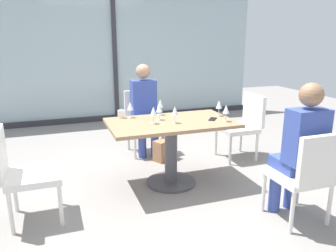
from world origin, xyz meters
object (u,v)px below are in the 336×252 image
Objects in this scene: dining_table_main at (171,138)px; wine_glass_4 at (175,111)px; chair_front_right at (307,172)px; chair_side_end at (21,170)px; wine_glass_6 at (160,104)px; person_front_right at (300,146)px; wine_glass_2 at (159,108)px; wine_glass_3 at (226,110)px; wine_glass_0 at (153,112)px; coffee_cup at (121,114)px; cell_phone_on_table at (213,119)px; chair_far_right at (243,122)px; wine_glass_1 at (130,106)px; person_near_window at (145,105)px; wine_glass_5 at (219,105)px; handbag_0 at (164,150)px; chair_near_window at (143,118)px.

dining_table_main is 0.33m from wine_glass_4.
chair_side_end is (-2.33, 0.87, 0.00)m from chair_front_right.
wine_glass_4 is 1.00× the size of wine_glass_6.
chair_side_end is 0.69× the size of person_front_right.
wine_glass_2 and wine_glass_3 have the same top height.
chair_front_right is 4.70× the size of wine_glass_0.
coffee_cup reaches higher than cell_phone_on_table.
chair_far_right is 1.64m from wine_glass_1.
coffee_cup is (-0.46, 0.00, -0.09)m from wine_glass_6.
wine_glass_0 is at bearing 11.77° from chair_side_end.
person_front_right is at bearing -50.67° from wine_glass_4.
chair_side_end is at bearing -164.14° from chair_far_right.
person_near_window is 0.87m from wine_glass_1.
person_front_right reaches higher than wine_glass_0.
person_front_right reaches higher than wine_glass_5.
wine_glass_0 is 1.00× the size of wine_glass_1.
dining_table_main is 7.36× the size of wine_glass_2.
coffee_cup is (-0.10, 0.02, -0.09)m from wine_glass_1.
wine_glass_3 reaches higher than chair_side_end.
chair_side_end is 2.06m from person_near_window.
wine_glass_2 is (0.28, -0.21, 0.00)m from wine_glass_1.
wine_glass_6 reaches higher than chair_far_right.
wine_glass_2 is (-0.92, 1.28, 0.37)m from chair_front_right.
wine_glass_2 is (1.41, 0.41, 0.37)m from chair_side_end.
cell_phone_on_table is (0.47, -0.08, 0.19)m from dining_table_main.
wine_glass_0 is at bearing -128.49° from wine_glass_2.
wine_glass_3 is 0.20m from cell_phone_on_table.
chair_front_right is at bearing -80.45° from wine_glass_5.
chair_far_right is 1.60m from person_front_right.
wine_glass_5 is at bearing 6.51° from wine_glass_0.
wine_glass_2 is 0.62× the size of handbag_0.
wine_glass_6 is at bearing 119.02° from chair_front_right.
wine_glass_0 is 0.41m from wine_glass_6.
person_front_right reaches higher than wine_glass_2.
handbag_0 is (0.27, 0.63, -0.72)m from wine_glass_2.
wine_glass_5 reaches higher than chair_front_right.
handbag_0 is at bearing 37.24° from wine_glass_1.
person_front_right is at bearing -47.11° from coffee_cup.
wine_glass_3 reaches higher than coffee_cup.
chair_near_window is 6.04× the size of cell_phone_on_table.
wine_glass_2 is at bearing -164.43° from chair_far_right.
wine_glass_2 reaches higher than dining_table_main.
wine_glass_4 reaches higher than chair_near_window.
person_front_right is 1.50m from wine_glass_2.
person_front_right reaches higher than wine_glass_1.
dining_table_main is 1.57× the size of chair_far_right.
chair_front_right is at bearing -51.19° from wine_glass_1.
chair_near_window is at bearing 118.36° from wine_glass_5.
wine_glass_3 is (0.56, -1.28, 0.16)m from person_near_window.
chair_far_right is 4.70× the size of wine_glass_6.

